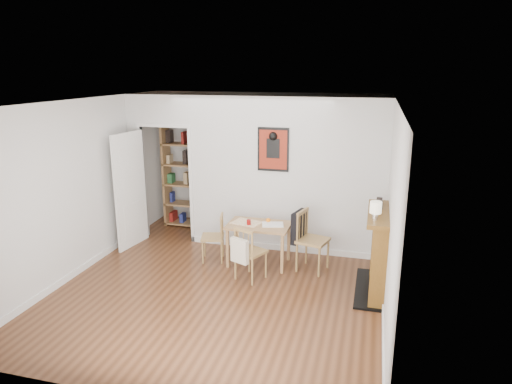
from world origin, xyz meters
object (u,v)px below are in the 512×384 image
(notebook, at_px, (273,225))
(mantel_lamp, at_px, (376,209))
(fireplace, at_px, (380,250))
(chair_front, at_px, (250,252))
(dining_table, at_px, (259,229))
(ceramic_jar_a, at_px, (379,205))
(chair_right, at_px, (312,240))
(ceramic_jar_b, at_px, (379,201))
(bookshelf, at_px, (186,175))
(orange_fruit, at_px, (268,220))
(chair_left, at_px, (213,238))
(red_glass, at_px, (249,222))

(notebook, distance_m, mantel_lamp, 1.85)
(fireplace, distance_m, notebook, 1.69)
(chair_front, height_order, fireplace, fireplace)
(dining_table, height_order, notebook, notebook)
(fireplace, height_order, ceramic_jar_a, ceramic_jar_a)
(chair_right, height_order, ceramic_jar_b, ceramic_jar_b)
(bookshelf, bearing_deg, orange_fruit, -34.16)
(chair_right, height_order, mantel_lamp, mantel_lamp)
(chair_front, bearing_deg, ceramic_jar_b, 14.28)
(chair_left, relative_size, notebook, 2.37)
(red_glass, bearing_deg, chair_right, 3.14)
(dining_table, bearing_deg, bookshelf, 141.56)
(fireplace, bearing_deg, mantel_lamp, -104.97)
(orange_fruit, xyz_separation_m, notebook, (0.10, -0.11, -0.03))
(chair_right, relative_size, mantel_lamp, 4.01)
(orange_fruit, xyz_separation_m, mantel_lamp, (1.62, -0.94, 0.61))
(chair_right, relative_size, notebook, 2.88)
(chair_right, xyz_separation_m, ceramic_jar_a, (0.95, -0.31, 0.73))
(chair_front, bearing_deg, orange_fruit, 81.01)
(mantel_lamp, bearing_deg, fireplace, 75.03)
(chair_right, bearing_deg, red_glass, -176.86)
(chair_front, bearing_deg, red_glass, 107.58)
(chair_front, bearing_deg, dining_table, 91.38)
(notebook, bearing_deg, mantel_lamp, -28.69)
(dining_table, distance_m, mantel_lamp, 2.06)
(notebook, bearing_deg, orange_fruit, 132.37)
(orange_fruit, height_order, notebook, orange_fruit)
(chair_front, bearing_deg, ceramic_jar_a, 7.66)
(chair_left, bearing_deg, ceramic_jar_a, -5.99)
(chair_left, distance_m, bookshelf, 1.96)
(fireplace, bearing_deg, orange_fruit, 160.99)
(bookshelf, height_order, mantel_lamp, bookshelf)
(chair_left, xyz_separation_m, chair_right, (1.59, 0.05, 0.10))
(dining_table, height_order, chair_front, chair_front)
(fireplace, bearing_deg, notebook, 163.33)
(notebook, xyz_separation_m, ceramic_jar_b, (1.58, -0.13, 0.54))
(chair_front, xyz_separation_m, red_glass, (-0.16, 0.50, 0.29))
(chair_left, relative_size, orange_fruit, 10.91)
(red_glass, bearing_deg, notebook, 13.31)
(mantel_lamp, bearing_deg, chair_right, 138.44)
(chair_left, distance_m, orange_fruit, 0.95)
(notebook, height_order, ceramic_jar_a, ceramic_jar_a)
(mantel_lamp, bearing_deg, red_glass, 158.38)
(chair_front, relative_size, notebook, 2.52)
(chair_left, distance_m, red_glass, 0.69)
(fireplace, relative_size, ceramic_jar_b, 12.16)
(chair_front, xyz_separation_m, notebook, (0.21, 0.58, 0.25))
(red_glass, xyz_separation_m, notebook, (0.36, 0.09, -0.03))
(chair_left, relative_size, ceramic_jar_a, 6.60)
(chair_left, height_order, ceramic_jar_b, ceramic_jar_b)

